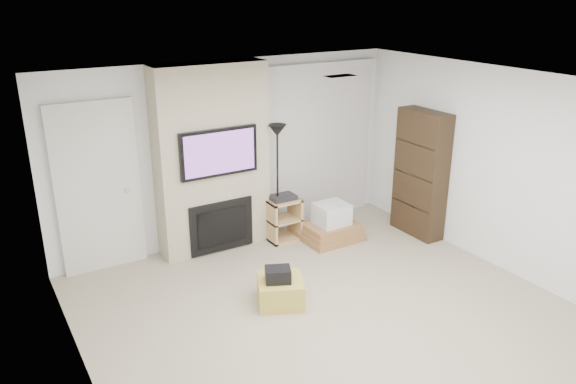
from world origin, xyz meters
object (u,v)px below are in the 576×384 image
ottoman (280,291)px  bookshelf (421,174)px  floor_lamp (277,150)px  av_stand (283,216)px  box_stack (331,226)px

ottoman → bookshelf: bearing=13.8°
ottoman → floor_lamp: (0.83, 1.49, 1.16)m
ottoman → floor_lamp: size_ratio=0.30×
ottoman → av_stand: size_ratio=0.76×
box_stack → bookshelf: (1.21, -0.44, 0.70)m
floor_lamp → av_stand: bearing=-14.1°
floor_lamp → av_stand: 0.97m
floor_lamp → bookshelf: 2.07m
floor_lamp → av_stand: (0.07, -0.02, -0.97)m
av_stand → bookshelf: bookshelf is taller
ottoman → bookshelf: size_ratio=0.28×
floor_lamp → box_stack: bearing=-31.4°
ottoman → bookshelf: 2.86m
floor_lamp → box_stack: (0.64, -0.39, -1.11)m
av_stand → floor_lamp: bearing=165.9°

